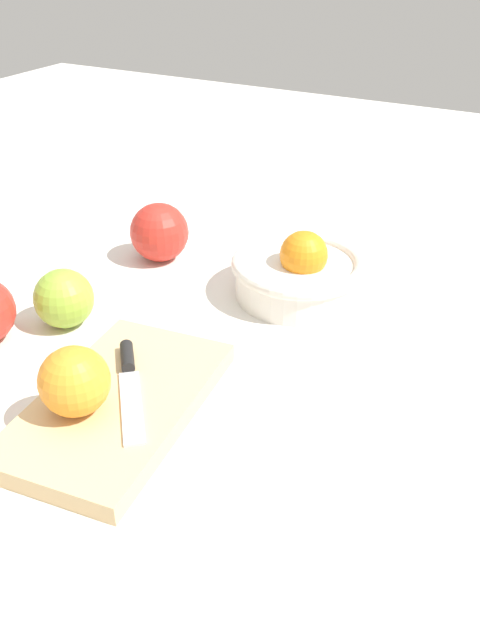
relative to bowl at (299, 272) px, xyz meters
The scene contains 7 objects.
ground_plane 0.20m from the bowl, 36.12° to the right, with size 2.40×2.40×0.00m, color silver.
bowl is the anchor object (origin of this frame).
cutting_board 0.31m from the bowl, 11.23° to the right, with size 0.25×0.15×0.02m, color #DBB77F.
orange_on_board 0.35m from the bowl, 13.31° to the right, with size 0.07×0.07×0.07m, color orange.
knife 0.29m from the bowl, 13.19° to the right, with size 0.13×0.11×0.01m.
apple_front_right_3 0.30m from the bowl, 47.48° to the right, with size 0.07×0.07×0.07m, color #8EB738.
apple_front_left 0.22m from the bowl, 90.40° to the right, with size 0.08×0.08×0.08m, color red.
Camera 1 is at (0.54, 0.40, 0.43)m, focal length 37.09 mm.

